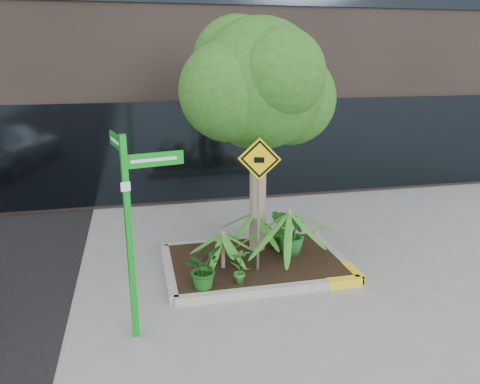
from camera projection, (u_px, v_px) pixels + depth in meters
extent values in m
plane|color=gray|center=(248.00, 275.00, 8.45)|extent=(80.00, 80.00, 0.00)
cube|color=#9E9E99|center=(242.00, 241.00, 9.78)|extent=(3.20, 0.15, 0.15)
cube|color=#9E9E99|center=(271.00, 291.00, 7.72)|extent=(3.20, 0.15, 0.15)
cube|color=#9E9E99|center=(169.00, 271.00, 8.41)|extent=(0.15, 2.20, 0.15)
cube|color=#9E9E99|center=(334.00, 255.00, 9.09)|extent=(0.15, 2.20, 0.15)
cube|color=yellow|center=(344.00, 283.00, 8.00)|extent=(0.60, 0.17, 0.15)
cube|color=black|center=(255.00, 261.00, 8.74)|extent=(3.05, 2.05, 0.06)
cylinder|color=gray|center=(258.00, 184.00, 8.87)|extent=(0.31, 0.31, 2.93)
cylinder|color=gray|center=(264.00, 128.00, 8.59)|extent=(0.55, 0.16, 0.95)
sphere|color=#205618|center=(259.00, 84.00, 8.35)|extent=(2.34, 2.34, 2.34)
sphere|color=#205618|center=(290.00, 99.00, 8.85)|extent=(1.76, 1.76, 1.76)
sphere|color=#205618|center=(229.00, 91.00, 8.07)|extent=(1.76, 1.76, 1.76)
sphere|color=#205618|center=(279.00, 74.00, 7.79)|extent=(1.56, 1.56, 1.56)
sphere|color=#205618|center=(237.00, 61.00, 8.63)|extent=(1.66, 1.66, 1.66)
cylinder|color=gray|center=(289.00, 236.00, 8.46)|extent=(0.07, 0.07, 1.04)
cylinder|color=gray|center=(223.00, 249.00, 8.31)|extent=(0.07, 0.07, 0.70)
cylinder|color=gray|center=(254.00, 230.00, 9.10)|extent=(0.07, 0.07, 0.80)
imported|color=#164F16|center=(203.00, 268.00, 7.61)|extent=(0.83, 0.83, 0.67)
imported|color=#1C5F21|center=(292.00, 233.00, 8.87)|extent=(0.67, 0.67, 0.85)
imported|color=#256A20|center=(240.00, 265.00, 7.75)|extent=(0.34, 0.34, 0.64)
imported|color=#21631C|center=(281.00, 230.00, 9.03)|extent=(0.54, 0.54, 0.85)
cube|color=#0D961D|center=(130.00, 241.00, 6.22)|extent=(0.10, 0.10, 2.87)
cube|color=#0D961D|center=(154.00, 160.00, 6.08)|extent=(0.79, 0.20, 0.18)
cube|color=#0D961D|center=(116.00, 141.00, 6.19)|extent=(0.20, 0.79, 0.18)
cube|color=white|center=(154.00, 160.00, 6.06)|extent=(0.60, 0.14, 0.04)
cube|color=white|center=(115.00, 142.00, 6.19)|extent=(0.14, 0.60, 0.04)
cube|color=white|center=(126.00, 187.00, 5.96)|extent=(0.12, 0.03, 0.12)
cylinder|color=slate|center=(258.00, 211.00, 8.06)|extent=(0.08, 0.11, 2.18)
cube|color=yellow|center=(259.00, 159.00, 7.78)|extent=(0.69, 0.26, 0.73)
cube|color=black|center=(260.00, 159.00, 7.77)|extent=(0.61, 0.22, 0.65)
cube|color=yellow|center=(260.00, 159.00, 7.77)|extent=(0.52, 0.19, 0.55)
cube|color=black|center=(259.00, 160.00, 7.76)|extent=(0.16, 0.06, 0.10)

